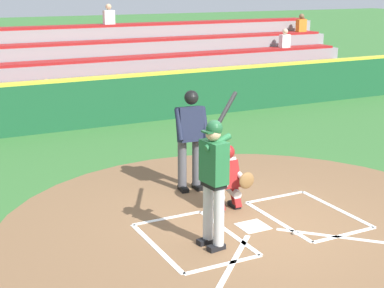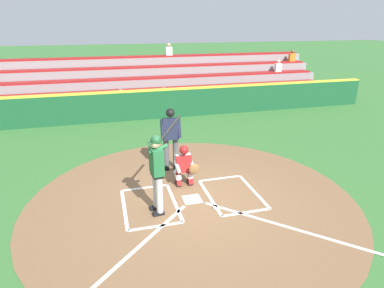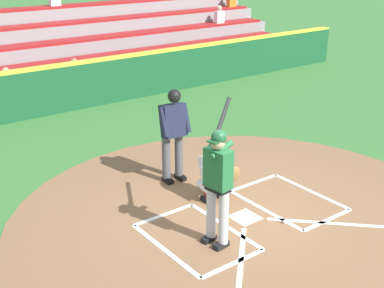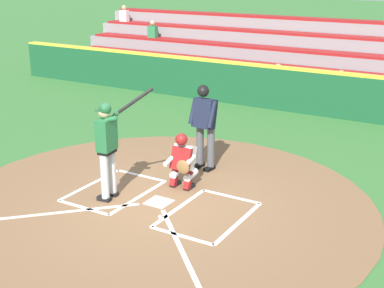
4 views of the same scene
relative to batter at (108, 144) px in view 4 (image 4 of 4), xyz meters
The scene contains 9 objects.
ground_plane 1.45m from the batter, 160.28° to the right, with size 120.00×120.00×0.00m, color #387033.
dirt_circle 1.44m from the batter, 160.28° to the right, with size 8.00×8.00×0.01m, color brown.
home_plate_and_chalk 1.51m from the batter, 147.63° to the left, with size 7.93×4.91×0.01m.
batter is the anchor object (origin of this frame).
catcher 1.55m from the batter, 128.13° to the right, with size 0.59×0.60×1.13m.
plate_umpire 2.37m from the batter, 108.91° to the right, with size 0.60×0.45×1.86m.
baseball 1.68m from the batter, 170.00° to the left, with size 0.07×0.07×0.07m, color white.
backstop_wall 7.88m from the batter, 96.47° to the right, with size 22.00×0.36×1.31m.
bleacher_stand 11.12m from the batter, 94.58° to the right, with size 20.00×4.25×3.00m.
Camera 4 is at (-5.18, 7.55, 4.23)m, focal length 50.37 mm.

